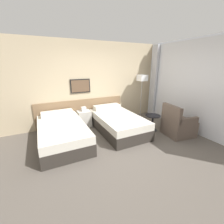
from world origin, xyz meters
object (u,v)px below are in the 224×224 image
(nightstand, at_px, (84,118))
(bed_near_window, at_px, (117,123))
(side_table, at_px, (153,120))
(bed_near_door, at_px, (62,133))
(armchair, at_px, (178,125))
(floor_lamp, at_px, (142,81))

(nightstand, bearing_deg, bed_near_window, -43.69)
(side_table, bearing_deg, bed_near_door, 170.09)
(side_table, bearing_deg, armchair, -52.92)
(floor_lamp, height_order, side_table, floor_lamp)
(bed_near_door, distance_m, nightstand, 1.13)
(floor_lamp, xyz_separation_m, armchair, (0.09, -1.67, -1.11))
(bed_near_door, relative_size, side_table, 4.15)
(bed_near_door, relative_size, nightstand, 3.07)
(side_table, bearing_deg, nightstand, 145.58)
(floor_lamp, bearing_deg, armchair, -86.75)
(bed_near_door, height_order, floor_lamp, floor_lamp)
(armchair, bearing_deg, floor_lamp, 10.66)
(bed_near_window, relative_size, armchair, 2.23)
(bed_near_door, distance_m, floor_lamp, 3.24)
(nightstand, bearing_deg, armchair, -38.97)
(bed_near_window, height_order, armchair, armchair)
(bed_near_door, bearing_deg, side_table, -9.91)
(bed_near_door, distance_m, bed_near_window, 1.64)
(bed_near_door, xyz_separation_m, bed_near_window, (1.64, 0.00, 0.00))
(floor_lamp, bearing_deg, side_table, -107.31)
(bed_near_door, xyz_separation_m, side_table, (2.63, -0.46, 0.08))
(bed_near_window, height_order, side_table, bed_near_window)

